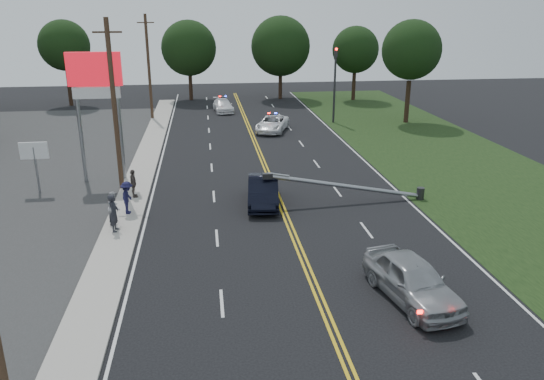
{
  "coord_description": "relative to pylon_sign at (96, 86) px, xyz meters",
  "views": [
    {
      "loc": [
        -4.06,
        -19.44,
        10.41
      ],
      "look_at": [
        -0.8,
        5.8,
        1.7
      ],
      "focal_mm": 35.0,
      "sensor_mm": 36.0,
      "label": 1
    }
  ],
  "objects": [
    {
      "name": "traffic_signal",
      "position": [
        18.8,
        16.0,
        -1.79
      ],
      "size": [
        0.28,
        0.41,
        7.05
      ],
      "color": "#2D2D30",
      "rests_on": "ground"
    },
    {
      "name": "small_sign",
      "position": [
        -3.5,
        -2.0,
        -3.66
      ],
      "size": [
        1.6,
        0.14,
        3.1
      ],
      "color": "gray",
      "rests_on": "ground"
    },
    {
      "name": "bystander_c",
      "position": [
        2.24,
        -6.41,
        -5.0
      ],
      "size": [
        0.75,
        1.19,
        1.75
      ],
      "primitive_type": "imported",
      "rotation": [
        0.0,
        0.0,
        1.48
      ],
      "color": "#1A193F",
      "rests_on": "sidewalk"
    },
    {
      "name": "bystander_d",
      "position": [
        2.24,
        -3.85,
        -5.06
      ],
      "size": [
        0.61,
        1.03,
        1.64
      ],
      "primitive_type": "imported",
      "rotation": [
        0.0,
        0.0,
        1.8
      ],
      "color": "#4E443E",
      "rests_on": "sidewalk"
    },
    {
      "name": "crashed_sedan",
      "position": [
        9.53,
        -5.64,
        -5.22
      ],
      "size": [
        2.12,
        4.87,
        1.56
      ],
      "primitive_type": "imported",
      "rotation": [
        0.0,
        0.0,
        -0.1
      ],
      "color": "black",
      "rests_on": "ground"
    },
    {
      "name": "pylon_sign",
      "position": [
        0.0,
        0.0,
        0.0
      ],
      "size": [
        3.2,
        0.35,
        8.0
      ],
      "color": "gray",
      "rests_on": "ground"
    },
    {
      "name": "emergency_a",
      "position": [
        12.45,
        12.91,
        -5.3
      ],
      "size": [
        3.85,
        5.46,
        1.38
      ],
      "primitive_type": "imported",
      "rotation": [
        0.0,
        0.0,
        -0.35
      ],
      "color": "white",
      "rests_on": "ground"
    },
    {
      "name": "tree_8",
      "position": [
        24.4,
        29.0,
        -0.13
      ],
      "size": [
        5.43,
        5.43,
        8.6
      ],
      "color": "black",
      "rests_on": "ground"
    },
    {
      "name": "waiting_sedan",
      "position": [
        13.9,
        -16.62,
        -5.16
      ],
      "size": [
        2.88,
        5.17,
        1.66
      ],
      "primitive_type": "imported",
      "rotation": [
        0.0,
        0.0,
        0.2
      ],
      "color": "#979A9F",
      "rests_on": "ground"
    },
    {
      "name": "tree_6",
      "position": [
        4.96,
        31.44,
        0.06
      ],
      "size": [
        6.41,
        6.41,
        9.28
      ],
      "color": "black",
      "rests_on": "ground"
    },
    {
      "name": "bystander_a",
      "position": [
        1.89,
        -8.75,
        -4.94
      ],
      "size": [
        0.5,
        0.72,
        1.87
      ],
      "primitive_type": "imported",
      "rotation": [
        0.0,
        0.0,
        1.49
      ],
      "color": "#24252C",
      "rests_on": "sidewalk"
    },
    {
      "name": "tree_7",
      "position": [
        15.78,
        31.02,
        0.21
      ],
      "size": [
        7.02,
        7.02,
        9.73
      ],
      "color": "black",
      "rests_on": "ground"
    },
    {
      "name": "grass_verge",
      "position": [
        24.0,
        -4.0,
        -5.99
      ],
      "size": [
        12.0,
        80.0,
        0.01
      ],
      "primitive_type": "cube",
      "color": "black",
      "rests_on": "ground"
    },
    {
      "name": "utility_pole_far",
      "position": [
        1.3,
        20.0,
        -0.91
      ],
      "size": [
        1.6,
        0.28,
        10.0
      ],
      "color": "#382619",
      "rests_on": "ground"
    },
    {
      "name": "emergency_b",
      "position": [
        8.47,
        23.07,
        -5.34
      ],
      "size": [
        2.28,
        4.68,
        1.31
      ],
      "primitive_type": "imported",
      "rotation": [
        0.0,
        0.0,
        0.1
      ],
      "color": "white",
      "rests_on": "ground"
    },
    {
      "name": "centerline_yellow",
      "position": [
        10.5,
        -4.0,
        -5.99
      ],
      "size": [
        0.36,
        80.0,
        0.0
      ],
      "primitive_type": "cube",
      "color": "gold",
      "rests_on": "ground"
    },
    {
      "name": "ground",
      "position": [
        10.5,
        -14.0,
        -6.0
      ],
      "size": [
        120.0,
        120.0,
        0.0
      ],
      "primitive_type": "plane",
      "color": "black",
      "rests_on": "ground"
    },
    {
      "name": "tree_5",
      "position": [
        -8.53,
        29.21,
        0.61
      ],
      "size": [
        5.51,
        5.51,
        9.38
      ],
      "color": "black",
      "rests_on": "ground"
    },
    {
      "name": "utility_pole_mid",
      "position": [
        1.3,
        -2.0,
        -0.91
      ],
      "size": [
        1.6,
        0.28,
        10.0
      ],
      "color": "#382619",
      "rests_on": "ground"
    },
    {
      "name": "bystander_b",
      "position": [
        1.75,
        -7.73,
        -5.04
      ],
      "size": [
        0.73,
        0.89,
        1.68
      ],
      "primitive_type": "imported",
      "rotation": [
        0.0,
        0.0,
        1.45
      ],
      "color": "#A5A4A9",
      "rests_on": "sidewalk"
    },
    {
      "name": "fallen_streetlight",
      "position": [
        14.69,
        -6.0,
        -5.08
      ],
      "size": [
        9.36,
        0.44,
        1.91
      ],
      "color": "#2D2D30",
      "rests_on": "ground"
    },
    {
      "name": "sidewalk",
      "position": [
        2.1,
        -4.0,
        -5.94
      ],
      "size": [
        1.8,
        70.0,
        0.12
      ],
      "primitive_type": "cube",
      "color": "#ACA59B",
      "rests_on": "ground"
    },
    {
      "name": "tree_9",
      "position": [
        25.81,
        15.24,
        0.8
      ],
      "size": [
        5.5,
        5.5,
        9.57
      ],
      "color": "black",
      "rests_on": "ground"
    }
  ]
}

